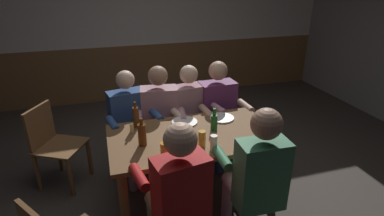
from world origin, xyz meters
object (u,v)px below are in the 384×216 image
object	(u,v)px
person_0	(131,121)
person_5	(256,174)
chair_empty_near_right	(53,143)
table_candle	(132,128)
person_2	(192,113)
pint_glass_4	(182,138)
bottle_0	(142,134)
pint_glass_3	(263,119)
pint_glass_2	(165,150)
person_3	(219,108)
person_1	(160,115)
pint_glass_0	(202,139)
bottle_1	(136,117)
pint_glass_1	(214,143)
dining_table	(193,145)
plate_1	(222,118)
plate_0	(185,122)
bottle_2	(214,122)
person_4	(177,190)

from	to	relation	value
person_0	person_5	distance (m)	1.53
chair_empty_near_right	table_candle	world-z (taller)	chair_empty_near_right
person_2	person_5	size ratio (longest dim) A/B	0.94
table_candle	pint_glass_4	bearing A→B (deg)	-46.00
bottle_0	pint_glass_3	bearing A→B (deg)	1.73
pint_glass_2	pint_glass_4	size ratio (longest dim) A/B	0.82
person_3	table_candle	xyz separation A→B (m)	(-1.05, -0.45, 0.12)
person_1	pint_glass_0	bearing A→B (deg)	110.43
person_0	bottle_1	size ratio (longest dim) A/B	4.62
pint_glass_1	bottle_1	bearing A→B (deg)	132.69
bottle_1	chair_empty_near_right	bearing A→B (deg)	153.48
person_2	pint_glass_0	world-z (taller)	person_2
dining_table	person_3	bearing A→B (deg)	51.82
plate_1	pint_glass_0	world-z (taller)	pint_glass_0
plate_0	bottle_1	size ratio (longest dim) A/B	0.99
bottle_0	pint_glass_0	bearing A→B (deg)	-18.62
person_2	person_0	bearing A→B (deg)	-8.68
person_2	pint_glass_4	xyz separation A→B (m)	(-0.34, -0.83, 0.17)
table_candle	pint_glass_1	size ratio (longest dim) A/B	0.59
person_2	bottle_1	xyz separation A→B (m)	(-0.66, -0.35, 0.20)
bottle_2	pint_glass_0	distance (m)	0.32
dining_table	plate_1	world-z (taller)	plate_1
bottle_0	person_1	bearing A→B (deg)	68.11
pint_glass_2	person_3	bearing A→B (deg)	48.53
plate_0	bottle_2	world-z (taller)	bottle_2
pint_glass_0	pint_glass_3	distance (m)	0.71
person_4	person_5	distance (m)	0.63
bottle_1	pint_glass_4	world-z (taller)	bottle_1
table_candle	pint_glass_2	distance (m)	0.55
person_4	plate_1	size ratio (longest dim) A/B	5.10
bottle_1	bottle_2	world-z (taller)	bottle_1
person_3	plate_0	size ratio (longest dim) A/B	4.76
plate_0	plate_1	distance (m)	0.39
plate_0	dining_table	bearing A→B (deg)	-87.72
chair_empty_near_right	bottle_0	world-z (taller)	bottle_0
person_2	bottle_0	bearing A→B (deg)	38.11
table_candle	pint_glass_4	distance (m)	0.55
table_candle	person_0	bearing A→B (deg)	85.89
table_candle	plate_0	bearing A→B (deg)	4.71
pint_glass_1	pint_glass_2	xyz separation A→B (m)	(-0.41, 0.01, -0.00)
person_4	pint_glass_0	world-z (taller)	person_4
bottle_0	bottle_1	bearing A→B (deg)	91.07
plate_0	pint_glass_2	size ratio (longest dim) A/B	2.00
person_1	pint_glass_0	size ratio (longest dim) A/B	8.54
bottle_0	pint_glass_4	distance (m)	0.34
dining_table	person_2	bearing A→B (deg)	74.25
table_candle	chair_empty_near_right	bearing A→B (deg)	147.12
person_1	pint_glass_4	world-z (taller)	person_1
person_3	pint_glass_4	xyz separation A→B (m)	(-0.67, -0.84, 0.16)
dining_table	pint_glass_1	bearing A→B (deg)	-74.49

